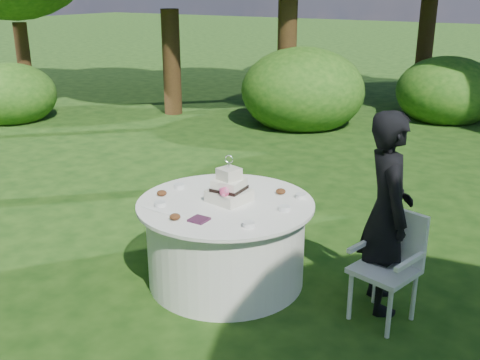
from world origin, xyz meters
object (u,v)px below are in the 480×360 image
(guest, at_px, (387,213))
(napkins, at_px, (199,220))
(table, at_px, (226,241))
(chair, at_px, (391,258))
(cake, at_px, (229,189))

(guest, bearing_deg, napkins, 89.50)
(napkins, xyz_separation_m, table, (-0.05, 0.46, -0.39))
(table, bearing_deg, guest, 14.66)
(table, bearing_deg, napkins, -83.89)
(napkins, height_order, chair, chair)
(table, height_order, cake, cake)
(napkins, height_order, table, napkins)
(napkins, bearing_deg, cake, 93.78)
(napkins, xyz_separation_m, cake, (-0.03, 0.49, 0.10))
(napkins, height_order, cake, cake)
(table, height_order, chair, chair)
(guest, distance_m, chair, 0.36)
(table, relative_size, chair, 1.73)
(napkins, bearing_deg, chair, 25.83)
(table, relative_size, cake, 3.66)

